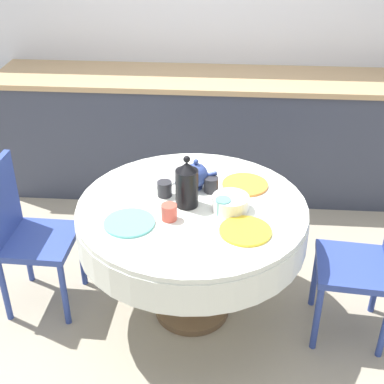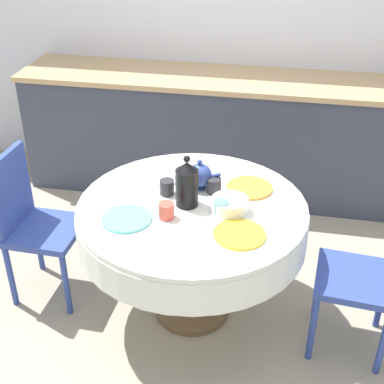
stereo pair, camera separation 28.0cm
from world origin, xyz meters
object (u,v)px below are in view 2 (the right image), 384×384
Objects in this scene: chair_right at (32,219)px; teapot at (200,176)px; chair_left at (373,271)px; coffee_carafe at (187,184)px.

teapot is at bearing 100.82° from chair_right.
chair_left is 1.03m from teapot.
chair_left is 1.92m from chair_right.
chair_left is at bearing -5.27° from coffee_carafe.
chair_right is 3.20× the size of coffee_carafe.
chair_right is at bearing -170.67° from teapot.
teapot is at bearing 79.23° from chair_left.
coffee_carafe is 0.19m from teapot.
chair_left is 1.00× the size of chair_right.
teapot is (0.97, 0.16, 0.31)m from chair_right.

